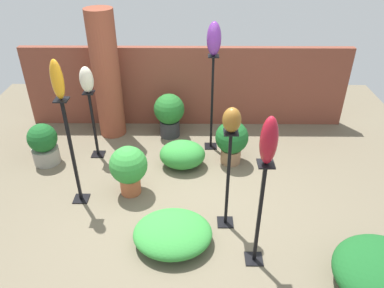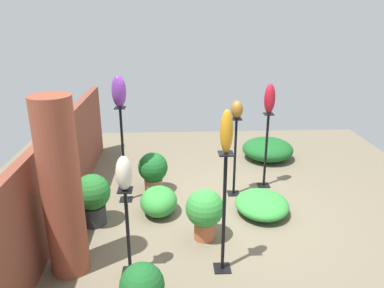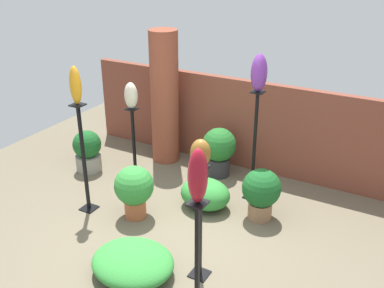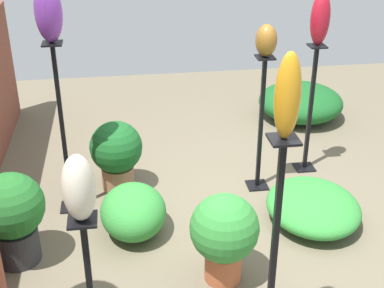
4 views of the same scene
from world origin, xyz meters
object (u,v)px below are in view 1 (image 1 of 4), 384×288
(potted_plant_back_center, at_px, (129,167))
(brick_pillar, at_px, (106,76))
(pedestal_bronze, at_px, (228,184))
(art_vase_bronze, at_px, (232,120))
(potted_plant_front_left, at_px, (169,113))
(art_vase_violet, at_px, (214,39))
(pedestal_ruby, at_px, (259,219))
(potted_plant_mid_right, at_px, (44,143))
(pedestal_violet, at_px, (212,107))
(art_vase_amber, at_px, (57,80))
(art_vase_ivory, at_px, (87,80))
(potted_plant_mid_left, at_px, (232,140))
(pedestal_ivory, at_px, (94,128))
(pedestal_amber, at_px, (73,157))
(art_vase_ruby, at_px, (269,141))

(potted_plant_back_center, bearing_deg, brick_pillar, 108.62)
(pedestal_bronze, height_order, art_vase_bronze, art_vase_bronze)
(art_vase_bronze, xyz_separation_m, potted_plant_front_left, (-0.82, 2.16, -1.03))
(potted_plant_front_left, bearing_deg, art_vase_violet, -27.79)
(pedestal_ruby, height_order, art_vase_bronze, art_vase_bronze)
(art_vase_violet, bearing_deg, potted_plant_mid_right, -169.56)
(potted_plant_front_left, distance_m, potted_plant_mid_right, 2.04)
(pedestal_violet, bearing_deg, pedestal_ruby, -80.27)
(brick_pillar, relative_size, art_vase_amber, 4.42)
(pedestal_violet, xyz_separation_m, art_vase_ivory, (-1.82, -0.26, 0.56))
(pedestal_ruby, xyz_separation_m, potted_plant_mid_left, (-0.11, 1.93, -0.21))
(potted_plant_back_center, relative_size, potted_plant_mid_right, 1.09)
(art_vase_violet, relative_size, potted_plant_mid_left, 0.70)
(pedestal_ivory, height_order, potted_plant_front_left, pedestal_ivory)
(pedestal_ivory, xyz_separation_m, art_vase_ivory, (0.00, 0.00, 0.79))
(art_vase_ivory, height_order, art_vase_bronze, art_vase_bronze)
(pedestal_violet, height_order, potted_plant_mid_right, pedestal_violet)
(pedestal_ivory, relative_size, potted_plant_back_center, 1.53)
(potted_plant_back_center, xyz_separation_m, potted_plant_mid_left, (1.44, 0.75, -0.02))
(potted_plant_mid_right, bearing_deg, pedestal_bronze, -26.18)
(art_vase_violet, bearing_deg, potted_plant_mid_left, -56.30)
(pedestal_ivory, height_order, art_vase_amber, art_vase_amber)
(pedestal_amber, bearing_deg, potted_plant_mid_left, 23.61)
(art_vase_amber, bearing_deg, art_vase_ruby, -24.69)
(pedestal_amber, height_order, pedestal_ruby, pedestal_amber)
(pedestal_ivory, bearing_deg, potted_plant_back_center, -54.41)
(art_vase_amber, bearing_deg, art_vase_ivory, 90.60)
(pedestal_ivory, bearing_deg, potted_plant_front_left, 29.38)
(pedestal_ivory, distance_m, potted_plant_back_center, 1.15)
(art_vase_ivory, bearing_deg, pedestal_ivory, 0.00)
(art_vase_bronze, bearing_deg, pedestal_violet, 93.97)
(pedestal_bronze, xyz_separation_m, art_vase_bronze, (0.00, 0.00, 0.86))
(pedestal_amber, xyz_separation_m, art_vase_ruby, (2.21, -1.02, 0.88))
(art_vase_violet, relative_size, art_vase_bronze, 1.71)
(pedestal_amber, relative_size, art_vase_amber, 3.12)
(brick_pillar, relative_size, art_vase_ivory, 5.45)
(art_vase_ivory, relative_size, potted_plant_mid_left, 0.56)
(art_vase_ivory, relative_size, potted_plant_front_left, 0.51)
(potted_plant_back_center, bearing_deg, potted_plant_front_left, 73.93)
(potted_plant_front_left, bearing_deg, pedestal_bronze, -69.14)
(pedestal_amber, bearing_deg, pedestal_violet, 36.91)
(art_vase_bronze, xyz_separation_m, potted_plant_mid_left, (0.17, 1.35, -1.07))
(pedestal_ivory, relative_size, potted_plant_mid_right, 1.66)
(pedestal_amber, bearing_deg, pedestal_ruby, -24.69)
(pedestal_violet, relative_size, art_vase_bronze, 5.49)
(art_vase_ivory, bearing_deg, art_vase_ruby, -43.52)
(pedestal_violet, xyz_separation_m, art_vase_violet, (0.00, 0.00, 1.08))
(pedestal_violet, height_order, potted_plant_front_left, pedestal_violet)
(brick_pillar, xyz_separation_m, pedestal_bronze, (1.83, -2.25, -0.45))
(brick_pillar, relative_size, potted_plant_mid_right, 3.22)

